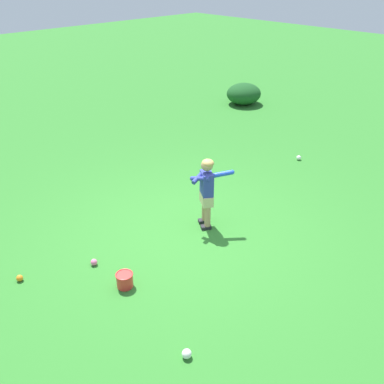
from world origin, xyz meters
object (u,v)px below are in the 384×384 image
object	(u,v)px
play_ball_center_lawn	(20,278)
play_ball_behind_batter	(187,354)
toy_bucket	(125,280)
play_ball_midfield	(94,262)
child_batter	(207,187)
play_ball_by_bucket	(299,158)

from	to	relation	value
play_ball_center_lawn	play_ball_behind_batter	xyz separation A→B (m)	(0.69, -2.28, 0.01)
play_ball_center_lawn	toy_bucket	size ratio (longest dim) A/B	0.38
play_ball_behind_batter	play_ball_midfield	bearing A→B (deg)	85.81
child_batter	play_ball_center_lawn	bearing A→B (deg)	163.80
play_ball_center_lawn	play_ball_behind_batter	distance (m)	2.38
play_ball_center_lawn	play_ball_midfield	bearing A→B (deg)	-24.35
child_batter	play_ball_behind_batter	size ratio (longest dim) A/B	10.69
child_batter	play_ball_by_bucket	world-z (taller)	child_batter
play_ball_midfield	play_ball_behind_batter	world-z (taller)	play_ball_behind_batter
play_ball_behind_batter	toy_bucket	distance (m)	1.30
play_ball_center_lawn	toy_bucket	distance (m)	1.32
play_ball_center_lawn	toy_bucket	xyz separation A→B (m)	(0.88, -0.99, 0.06)
play_ball_behind_batter	toy_bucket	xyz separation A→B (m)	(0.19, 1.29, 0.05)
play_ball_by_bucket	play_ball_behind_batter	size ratio (longest dim) A/B	0.92
toy_bucket	play_ball_center_lawn	bearing A→B (deg)	131.63
play_ball_by_bucket	play_ball_behind_batter	world-z (taller)	play_ball_behind_batter
child_batter	play_ball_midfield	xyz separation A→B (m)	(-1.72, 0.37, -0.61)
play_ball_by_bucket	toy_bucket	xyz separation A→B (m)	(-4.67, -0.60, 0.05)
play_ball_by_bucket	toy_bucket	size ratio (longest dim) A/B	0.43
play_ball_midfield	toy_bucket	bearing A→B (deg)	-85.54
play_ball_center_lawn	play_ball_behind_batter	world-z (taller)	play_ball_behind_batter
play_ball_by_bucket	toy_bucket	world-z (taller)	toy_bucket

